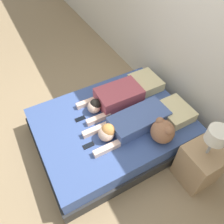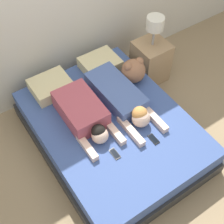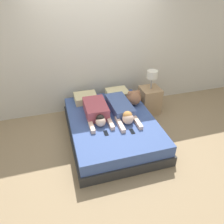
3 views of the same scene
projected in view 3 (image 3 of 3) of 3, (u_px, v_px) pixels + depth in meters
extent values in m
plane|color=#9E8460|center=(112.00, 136.00, 4.17)|extent=(12.00, 12.00, 0.00)
cube|color=beige|center=(96.00, 50.00, 4.38)|extent=(12.00, 0.06, 2.60)
cube|color=#2D2D2D|center=(112.00, 132.00, 4.11)|extent=(1.56, 2.03, 0.19)
cube|color=#3F5999|center=(112.00, 124.00, 4.00)|extent=(1.50, 1.97, 0.21)
cube|color=beige|center=(86.00, 98.00, 4.44)|extent=(0.45, 0.38, 0.14)
cube|color=beige|center=(117.00, 93.00, 4.60)|extent=(0.45, 0.38, 0.14)
cube|color=#B24C59|center=(96.00, 109.00, 4.02)|extent=(0.40, 0.61, 0.23)
sphere|color=beige|center=(101.00, 122.00, 3.73)|extent=(0.18, 0.18, 0.18)
sphere|color=black|center=(100.00, 119.00, 3.72)|extent=(0.15, 0.15, 0.15)
cube|color=beige|center=(91.00, 126.00, 3.70)|extent=(0.07, 0.33, 0.07)
cube|color=beige|center=(110.00, 123.00, 3.78)|extent=(0.07, 0.33, 0.07)
cube|color=#4C66A5|center=(120.00, 106.00, 4.16)|extent=(0.39, 0.77, 0.17)
sphere|color=beige|center=(128.00, 119.00, 3.78)|extent=(0.20, 0.20, 0.20)
sphere|color=#D18C47|center=(128.00, 116.00, 3.77)|extent=(0.17, 0.17, 0.17)
cube|color=beige|center=(120.00, 124.00, 3.75)|extent=(0.07, 0.42, 0.07)
cube|color=beige|center=(137.00, 121.00, 3.82)|extent=(0.07, 0.42, 0.07)
cube|color=black|center=(106.00, 133.00, 3.60)|extent=(0.06, 0.14, 0.01)
cube|color=black|center=(106.00, 133.00, 3.60)|extent=(0.05, 0.12, 0.00)
cube|color=black|center=(132.00, 131.00, 3.64)|extent=(0.06, 0.14, 0.01)
cube|color=black|center=(132.00, 131.00, 3.63)|extent=(0.05, 0.12, 0.00)
sphere|color=#996647|center=(134.00, 98.00, 4.30)|extent=(0.29, 0.29, 0.29)
sphere|color=#996647|center=(130.00, 94.00, 4.22)|extent=(0.10, 0.10, 0.10)
sphere|color=#996647|center=(138.00, 92.00, 4.25)|extent=(0.10, 0.10, 0.10)
cube|color=tan|center=(149.00, 100.00, 4.73)|extent=(0.41, 0.41, 0.57)
cylinder|color=#999999|center=(151.00, 83.00, 4.51)|extent=(0.03, 0.03, 0.24)
cylinder|color=silver|center=(152.00, 74.00, 4.40)|extent=(0.22, 0.22, 0.16)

